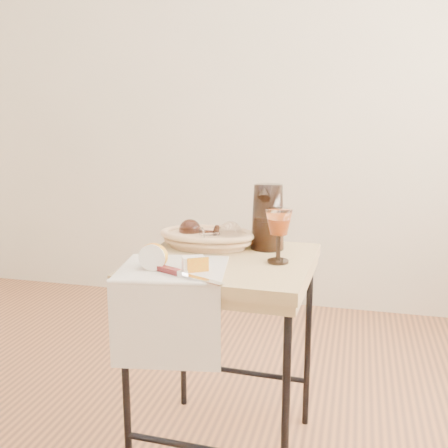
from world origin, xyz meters
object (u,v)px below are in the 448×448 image
(bread_basket, at_px, (207,239))
(table_knife, at_px, (185,274))
(side_table, at_px, (225,358))
(goblet_lying_b, at_px, (218,234))
(pitcher, at_px, (268,217))
(tea_towel, at_px, (173,268))
(wine_goblet, at_px, (279,236))
(apple_half, at_px, (154,256))
(goblet_lying_a, at_px, (201,231))

(bread_basket, bearing_deg, table_knife, -82.52)
(bread_basket, bearing_deg, side_table, -50.92)
(side_table, distance_m, goblet_lying_b, 0.43)
(pitcher, height_order, table_knife, pitcher)
(goblet_lying_b, bearing_deg, table_knife, -122.67)
(tea_towel, xyz_separation_m, goblet_lying_b, (0.07, 0.28, 0.05))
(pitcher, bearing_deg, table_knife, -117.71)
(bread_basket, height_order, wine_goblet, wine_goblet)
(goblet_lying_b, bearing_deg, tea_towel, -136.13)
(pitcher, distance_m, apple_half, 0.46)
(goblet_lying_b, relative_size, wine_goblet, 0.77)
(goblet_lying_a, relative_size, apple_half, 1.51)
(side_table, distance_m, goblet_lying_a, 0.46)
(side_table, relative_size, bread_basket, 2.34)
(goblet_lying_a, relative_size, pitcher, 0.49)
(side_table, relative_size, goblet_lying_b, 5.27)
(wine_goblet, xyz_separation_m, apple_half, (-0.35, -0.18, -0.04))
(side_table, height_order, table_knife, table_knife)
(side_table, bearing_deg, goblet_lying_a, 131.62)
(tea_towel, distance_m, apple_half, 0.07)
(bread_basket, height_order, table_knife, bread_basket)
(bread_basket, xyz_separation_m, table_knife, (0.04, -0.37, -0.01))
(goblet_lying_a, distance_m, pitcher, 0.25)
(side_table, xyz_separation_m, bread_basket, (-0.10, 0.13, 0.39))
(pitcher, distance_m, wine_goblet, 0.18)
(goblet_lying_a, distance_m, goblet_lying_b, 0.08)
(goblet_lying_a, distance_m, wine_goblet, 0.34)
(side_table, distance_m, tea_towel, 0.42)
(goblet_lying_a, distance_m, table_knife, 0.40)
(apple_half, xyz_separation_m, table_knife, (0.12, -0.05, -0.03))
(side_table, distance_m, bread_basket, 0.42)
(side_table, relative_size, tea_towel, 2.23)
(wine_goblet, height_order, table_knife, wine_goblet)
(bread_basket, xyz_separation_m, wine_goblet, (0.28, -0.14, 0.06))
(table_knife, bearing_deg, tea_towel, 153.44)
(side_table, height_order, pitcher, pitcher)
(goblet_lying_a, bearing_deg, bread_basket, 160.70)
(table_knife, bearing_deg, pitcher, 90.83)
(wine_goblet, distance_m, apple_half, 0.40)
(bread_basket, distance_m, apple_half, 0.33)
(goblet_lying_b, distance_m, wine_goblet, 0.26)
(bread_basket, height_order, goblet_lying_b, goblet_lying_b)
(wine_goblet, relative_size, apple_half, 2.01)
(goblet_lying_a, relative_size, wine_goblet, 0.75)
(wine_goblet, bearing_deg, table_knife, -135.32)
(tea_towel, relative_size, wine_goblet, 1.83)
(apple_half, bearing_deg, tea_towel, 22.16)
(tea_towel, distance_m, goblet_lying_b, 0.29)
(wine_goblet, distance_m, table_knife, 0.34)
(goblet_lying_a, bearing_deg, side_table, 138.89)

